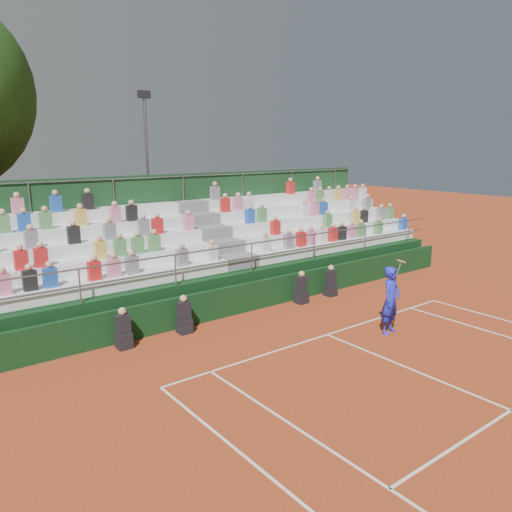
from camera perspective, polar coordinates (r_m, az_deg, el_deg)
ground at (r=15.25m, az=8.12°, el=-8.90°), size 90.00×90.00×0.00m
courtside_wall at (r=17.34m, az=0.60°, el=-4.37°), size 20.00×0.15×1.00m
line_officials at (r=16.41m, az=-1.26°, el=-5.44°), size 8.57×0.40×1.19m
grandstand at (r=19.75m, az=-5.18°, el=-0.58°), size 20.00×5.20×4.40m
tennis_player at (r=15.49m, az=15.16°, el=-4.87°), size 0.95×0.63×2.22m
floodlight_mast at (r=25.64m, az=-12.34°, el=10.44°), size 0.60×0.25×8.11m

